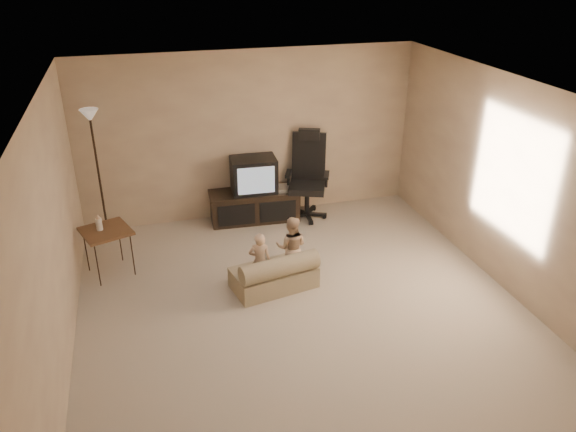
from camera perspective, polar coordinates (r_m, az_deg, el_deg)
name	(u,v)px	position (r m, az deg, el deg)	size (l,w,h in m)	color
floor	(303,311)	(6.52, 1.58, -9.64)	(5.50, 5.50, 0.00)	#B3A28E
room_shell	(305,189)	(5.78, 1.76, 2.73)	(5.50, 5.50, 5.50)	white
tv_stand	(255,195)	(8.43, -3.40, 2.17)	(1.40, 0.58, 0.99)	black
office_chair	(308,186)	(8.54, 2.00, 3.02)	(0.80, 0.82, 1.33)	black
side_table	(105,231)	(7.30, -18.07, -1.49)	(0.71, 0.71, 0.83)	brown
floor_lamp	(94,146)	(8.02, -19.08, 6.74)	(0.29, 0.29, 1.86)	black
child_sofa	(275,275)	(6.81, -1.29, -5.96)	(1.08, 0.74, 0.49)	tan
toddler_left	(260,261)	(6.75, -2.87, -4.60)	(0.27, 0.20, 0.75)	tan
toddler_right	(291,247)	(6.97, 0.35, -3.19)	(0.40, 0.22, 0.81)	tan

